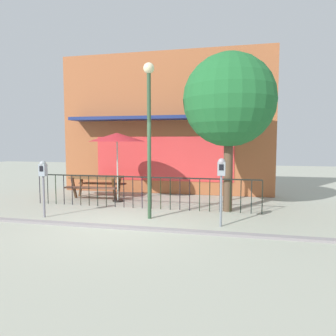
{
  "coord_description": "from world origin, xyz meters",
  "views": [
    {
      "loc": [
        2.76,
        -7.06,
        2.02
      ],
      "look_at": [
        0.71,
        2.15,
        1.2
      ],
      "focal_mm": 33.01,
      "sensor_mm": 36.0,
      "label": 1
    }
  ],
  "objects_px": {
    "street_tree": "(229,101)",
    "parking_meter_far": "(43,174)",
    "patio_umbrella": "(117,138)",
    "parking_meter_near": "(221,174)",
    "street_lamp": "(149,118)",
    "picnic_table_left": "(97,181)"
  },
  "relations": [
    {
      "from": "parking_meter_near",
      "to": "parking_meter_far",
      "type": "xyz_separation_m",
      "value": [
        -4.64,
        -0.1,
        -0.09
      ]
    },
    {
      "from": "street_tree",
      "to": "picnic_table_left",
      "type": "bearing_deg",
      "value": 165.9
    },
    {
      "from": "patio_umbrella",
      "to": "parking_meter_far",
      "type": "xyz_separation_m",
      "value": [
        -1.1,
        -2.46,
        -0.97
      ]
    },
    {
      "from": "picnic_table_left",
      "to": "parking_meter_far",
      "type": "relative_size",
      "value": 1.24
    },
    {
      "from": "street_lamp",
      "to": "parking_meter_near",
      "type": "bearing_deg",
      "value": -11.41
    },
    {
      "from": "parking_meter_near",
      "to": "parking_meter_far",
      "type": "distance_m",
      "value": 4.64
    },
    {
      "from": "patio_umbrella",
      "to": "parking_meter_near",
      "type": "relative_size",
      "value": 1.42
    },
    {
      "from": "parking_meter_far",
      "to": "street_tree",
      "type": "distance_m",
      "value": 5.46
    },
    {
      "from": "picnic_table_left",
      "to": "street_lamp",
      "type": "xyz_separation_m",
      "value": [
        2.67,
        -2.49,
        1.99
      ]
    },
    {
      "from": "picnic_table_left",
      "to": "parking_meter_near",
      "type": "height_order",
      "value": "parking_meter_near"
    },
    {
      "from": "parking_meter_near",
      "to": "street_tree",
      "type": "bearing_deg",
      "value": 86.35
    },
    {
      "from": "patio_umbrella",
      "to": "parking_meter_near",
      "type": "distance_m",
      "value": 4.34
    },
    {
      "from": "picnic_table_left",
      "to": "street_lamp",
      "type": "height_order",
      "value": "street_lamp"
    },
    {
      "from": "parking_meter_near",
      "to": "street_lamp",
      "type": "height_order",
      "value": "street_lamp"
    },
    {
      "from": "parking_meter_far",
      "to": "street_lamp",
      "type": "height_order",
      "value": "street_lamp"
    },
    {
      "from": "parking_meter_far",
      "to": "street_tree",
      "type": "relative_size",
      "value": 0.34
    },
    {
      "from": "patio_umbrella",
      "to": "street_tree",
      "type": "relative_size",
      "value": 0.51
    },
    {
      "from": "picnic_table_left",
      "to": "parking_meter_far",
      "type": "height_order",
      "value": "parking_meter_far"
    },
    {
      "from": "street_tree",
      "to": "parking_meter_far",
      "type": "bearing_deg",
      "value": -159.24
    },
    {
      "from": "picnic_table_left",
      "to": "street_tree",
      "type": "bearing_deg",
      "value": -14.1
    },
    {
      "from": "picnic_table_left",
      "to": "parking_meter_far",
      "type": "xyz_separation_m",
      "value": [
        -0.11,
        -2.97,
        0.55
      ]
    },
    {
      "from": "street_tree",
      "to": "street_lamp",
      "type": "height_order",
      "value": "street_tree"
    }
  ]
}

